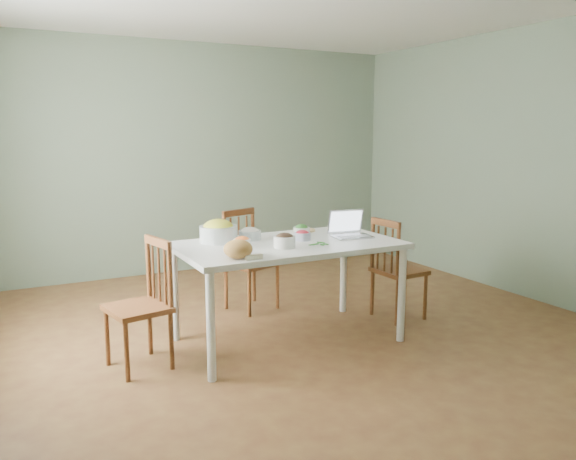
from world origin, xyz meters
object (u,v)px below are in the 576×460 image
chair_right (399,268)px  bread_boule (238,249)px  bowl_squash (218,231)px  laptop (352,224)px  chair_left (137,305)px  dining_table (288,292)px  chair_far (251,261)px

chair_right → bread_boule: bearing=100.3°
chair_right → bowl_squash: 1.71m
laptop → chair_left: bearing=-174.2°
chair_right → laptop: laptop is taller
dining_table → bowl_squash: bowl_squash is taller
bread_boule → laptop: laptop is taller
chair_far → bread_boule: (-0.64, -1.24, 0.41)m
chair_far → chair_left: 1.54m
chair_right → bread_boule: (-1.72, -0.39, 0.42)m
dining_table → chair_far: chair_far is taller
chair_far → bread_boule: bread_boule is taller
bread_boule → bowl_squash: bowl_squash is taller
chair_far → bowl_squash: bowl_squash is taller
chair_far → laptop: bearing=-79.9°
bread_boule → chair_far: bearing=62.6°
dining_table → chair_far: bearing=85.1°
chair_far → chair_left: chair_far is taller
bowl_squash → chair_far: bearing=48.4°
dining_table → chair_right: (1.16, 0.06, 0.05)m
chair_left → bread_boule: size_ratio=4.58×
chair_far → bread_boule: size_ratio=4.65×
dining_table → chair_far: size_ratio=1.84×
dining_table → bread_boule: 0.81m
chair_far → bread_boule: 1.45m
chair_left → laptop: size_ratio=2.96×
dining_table → bowl_squash: 0.74m
chair_left → laptop: (1.76, -0.07, 0.46)m
chair_left → laptop: 1.82m
chair_right → bread_boule: 1.82m
bread_boule → laptop: bearing=14.3°
chair_left → bowl_squash: bowl_squash is taller
chair_far → bowl_squash: bearing=-149.2°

